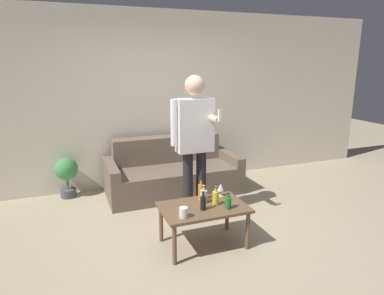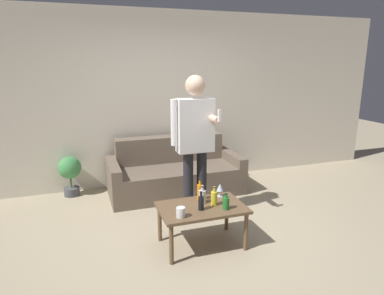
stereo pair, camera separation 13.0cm
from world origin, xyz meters
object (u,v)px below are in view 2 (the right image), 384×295
Objects in this scene: coffee_table at (202,211)px; couch at (174,173)px; bottle_orange at (202,196)px; person_standing_front at (195,136)px.

couch is at bearing 84.18° from coffee_table.
couch reaches higher than bottle_orange.
couch reaches higher than coffee_table.
couch is 10.07× the size of bottle_orange.
bottle_orange is 0.81m from person_standing_front.
bottle_orange is (-0.13, -1.55, 0.24)m from couch.
coffee_table is at bearing -103.17° from person_standing_front.
person_standing_front is at bearing 78.39° from bottle_orange.
person_standing_front is (0.13, 0.61, 0.53)m from bottle_orange.
couch is 2.17× the size of coffee_table.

